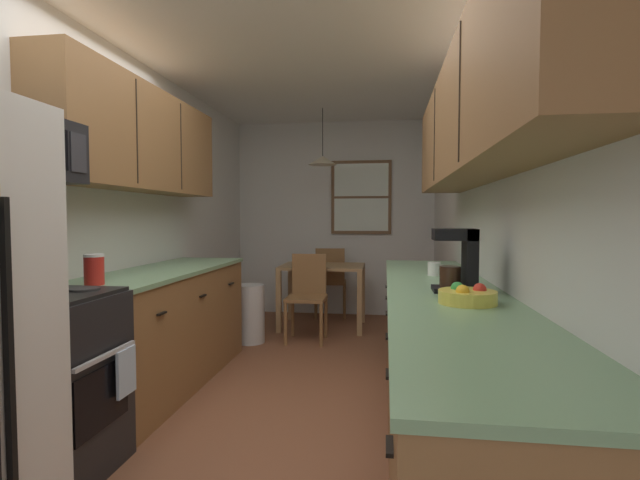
% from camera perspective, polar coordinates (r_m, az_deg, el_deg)
% --- Properties ---
extents(ground_plane, '(12.00, 12.00, 0.00)m').
position_cam_1_polar(ground_plane, '(3.81, -2.72, -17.01)').
color(ground_plane, brown).
extents(wall_left, '(0.10, 9.00, 2.55)m').
position_cam_1_polar(wall_left, '(4.06, -21.83, 2.36)').
color(wall_left, silver).
rests_on(wall_left, ground).
extents(wall_right, '(0.10, 9.00, 2.55)m').
position_cam_1_polar(wall_right, '(3.59, 18.93, 2.37)').
color(wall_right, silver).
rests_on(wall_right, ground).
extents(wall_back, '(4.40, 0.10, 2.55)m').
position_cam_1_polar(wall_back, '(6.21, 1.82, 2.64)').
color(wall_back, silver).
rests_on(wall_back, ground).
extents(ceiling_slab, '(4.40, 9.00, 0.08)m').
position_cam_1_polar(ceiling_slab, '(3.82, -2.82, 22.68)').
color(ceiling_slab, white).
extents(stove_range, '(0.66, 0.60, 1.10)m').
position_cam_1_polar(stove_range, '(2.75, -30.97, -14.97)').
color(stove_range, black).
rests_on(stove_range, ground).
extents(microwave_over_range, '(0.39, 0.60, 0.32)m').
position_cam_1_polar(microwave_over_range, '(2.72, -33.48, 9.44)').
color(microwave_over_range, black).
extents(counter_left, '(0.64, 1.97, 0.90)m').
position_cam_1_polar(counter_left, '(3.81, -18.57, -10.12)').
color(counter_left, olive).
rests_on(counter_left, ground).
extents(upper_cabinets_left, '(0.33, 2.05, 0.75)m').
position_cam_1_polar(upper_cabinets_left, '(3.78, -21.20, 11.37)').
color(upper_cabinets_left, olive).
extents(counter_right, '(0.64, 3.38, 0.90)m').
position_cam_1_polar(counter_right, '(2.74, 15.04, -15.21)').
color(counter_right, olive).
rests_on(counter_right, ground).
extents(upper_cabinets_right, '(0.33, 3.06, 0.63)m').
position_cam_1_polar(upper_cabinets_right, '(2.63, 18.69, 14.17)').
color(upper_cabinets_right, olive).
extents(dining_table, '(0.96, 0.71, 0.74)m').
position_cam_1_polar(dining_table, '(5.43, 0.33, -4.37)').
color(dining_table, '#A87F51').
rests_on(dining_table, ground).
extents(dining_chair_near, '(0.40, 0.40, 0.90)m').
position_cam_1_polar(dining_chair_near, '(4.91, -1.56, -6.48)').
color(dining_chair_near, olive).
rests_on(dining_chair_near, ground).
extents(dining_chair_far, '(0.44, 0.44, 0.90)m').
position_cam_1_polar(dining_chair_far, '(6.00, 1.27, -4.78)').
color(dining_chair_far, olive).
rests_on(dining_chair_far, ground).
extents(pendant_light, '(0.33, 0.33, 0.65)m').
position_cam_1_polar(pendant_light, '(5.43, 0.33, 9.78)').
color(pendant_light, black).
extents(back_window, '(0.79, 0.05, 0.96)m').
position_cam_1_polar(back_window, '(6.12, 5.09, 5.25)').
color(back_window, brown).
extents(trash_bin, '(0.29, 0.29, 0.60)m').
position_cam_1_polar(trash_bin, '(4.89, -8.55, -8.95)').
color(trash_bin, silver).
rests_on(trash_bin, ground).
extents(storage_canister, '(0.11, 0.11, 0.18)m').
position_cam_1_polar(storage_canister, '(2.99, -26.04, -3.28)').
color(storage_canister, red).
rests_on(storage_canister, counter_left).
extents(dish_towel, '(0.02, 0.16, 0.24)m').
position_cam_1_polar(dish_towel, '(2.66, -22.74, -14.73)').
color(dish_towel, silver).
extents(coffee_maker, '(0.22, 0.18, 0.33)m').
position_cam_1_polar(coffee_maker, '(2.55, 16.89, -2.24)').
color(coffee_maker, black).
rests_on(coffee_maker, counter_right).
extents(mug_by_coffeemaker, '(0.12, 0.09, 0.09)m').
position_cam_1_polar(mug_by_coffeemaker, '(3.22, 13.89, -3.46)').
color(mug_by_coffeemaker, white).
rests_on(mug_by_coffeemaker, counter_right).
extents(fruit_bowl, '(0.26, 0.26, 0.09)m').
position_cam_1_polar(fruit_bowl, '(2.22, 17.67, -6.53)').
color(fruit_bowl, '#E5D14C').
rests_on(fruit_bowl, counter_right).
extents(table_serving_bowl, '(0.19, 0.19, 0.06)m').
position_cam_1_polar(table_serving_bowl, '(5.38, -0.79, -2.82)').
color(table_serving_bowl, '#4C7299').
rests_on(table_serving_bowl, dining_table).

